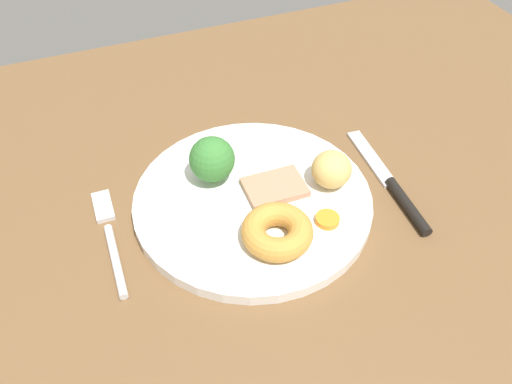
# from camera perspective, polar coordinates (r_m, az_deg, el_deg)

# --- Properties ---
(dining_table) EXTENTS (1.20, 0.84, 0.04)m
(dining_table) POSITION_cam_1_polar(r_m,az_deg,el_deg) (0.60, -0.36, -2.57)
(dining_table) COLOR brown
(dining_table) RESTS_ON ground
(dinner_plate) EXTENTS (0.27, 0.27, 0.01)m
(dinner_plate) POSITION_cam_1_polar(r_m,az_deg,el_deg) (0.58, -0.00, -1.19)
(dinner_plate) COLOR white
(dinner_plate) RESTS_ON dining_table
(meat_slice_main) EXTENTS (0.07, 0.05, 0.01)m
(meat_slice_main) POSITION_cam_1_polar(r_m,az_deg,el_deg) (0.59, 1.94, 0.75)
(meat_slice_main) COLOR tan
(meat_slice_main) RESTS_ON dinner_plate
(yorkshire_pudding) EXTENTS (0.07, 0.07, 0.03)m
(yorkshire_pudding) POSITION_cam_1_polar(r_m,az_deg,el_deg) (0.53, 2.31, -4.38)
(yorkshire_pudding) COLOR #C68938
(yorkshire_pudding) RESTS_ON dinner_plate
(roast_potato_left) EXTENTS (0.06, 0.06, 0.04)m
(roast_potato_left) POSITION_cam_1_polar(r_m,az_deg,el_deg) (0.59, 8.32, 2.49)
(roast_potato_left) COLOR #D8B260
(roast_potato_left) RESTS_ON dinner_plate
(carrot_coin_front) EXTENTS (0.03, 0.03, 0.01)m
(carrot_coin_front) POSITION_cam_1_polar(r_m,az_deg,el_deg) (0.56, 7.88, -3.02)
(carrot_coin_front) COLOR orange
(carrot_coin_front) RESTS_ON dinner_plate
(broccoli_floret) EXTENTS (0.05, 0.05, 0.06)m
(broccoli_floret) POSITION_cam_1_polar(r_m,az_deg,el_deg) (0.58, -4.86, 3.60)
(broccoli_floret) COLOR #8CB766
(broccoli_floret) RESTS_ON dinner_plate
(fork) EXTENTS (0.02, 0.15, 0.01)m
(fork) POSITION_cam_1_polar(r_m,az_deg,el_deg) (0.57, -15.78, -4.75)
(fork) COLOR silver
(fork) RESTS_ON dining_table
(knife) EXTENTS (0.03, 0.19, 0.01)m
(knife) POSITION_cam_1_polar(r_m,az_deg,el_deg) (0.62, 14.90, 0.55)
(knife) COLOR black
(knife) RESTS_ON dining_table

